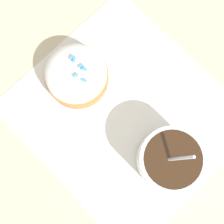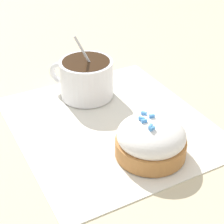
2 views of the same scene
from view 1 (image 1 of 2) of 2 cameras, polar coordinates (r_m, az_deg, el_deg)
name	(u,v)px [view 1 (image 1 of 2)]	position (r m, az deg, el deg)	size (l,w,h in m)	color
ground_plane	(125,115)	(0.47, 2.33, -0.57)	(3.00, 3.00, 0.00)	#C6B793
paper_napkin	(125,115)	(0.46, 2.34, -0.54)	(0.31, 0.28, 0.00)	white
coffee_cup	(170,159)	(0.43, 10.63, -8.53)	(0.10, 0.09, 0.10)	white
frosted_pastry	(76,75)	(0.45, -6.51, 6.77)	(0.09, 0.09, 0.05)	#B2753D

